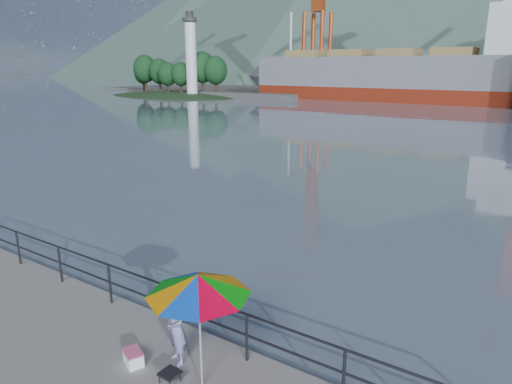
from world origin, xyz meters
TOP-DOWN VIEW (x-y plane):
  - guardrail at (0.00, 1.70)m, footprint 22.00×0.06m
  - lighthouse_islet at (-54.97, 61.99)m, footprint 48.00×26.40m
  - fisherman at (3.91, 0.92)m, footprint 0.64×0.55m
  - beach_umbrella at (4.76, 0.64)m, footprint 1.90×1.90m
  - folding_stool at (4.22, 0.39)m, footprint 0.35×0.35m
  - cooler_bag at (3.26, 0.39)m, footprint 0.51×0.44m
  - fishing_rod at (3.91, 1.85)m, footprint 0.12×1.75m
  - bulk_carrier at (-11.53, 73.50)m, footprint 51.67×8.94m

SIDE VIEW (x-z plane):
  - fishing_rod at x=3.91m, z-range -0.62..0.62m
  - folding_stool at x=4.22m, z-range 0.01..0.23m
  - cooler_bag at x=3.26m, z-range 0.00..0.25m
  - lighthouse_islet at x=-54.97m, z-range -9.34..9.86m
  - guardrail at x=0.00m, z-range 0.01..1.03m
  - fisherman at x=3.91m, z-range 0.00..1.50m
  - beach_umbrella at x=4.76m, z-range 0.91..3.10m
  - bulk_carrier at x=-11.53m, z-range -3.13..11.37m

